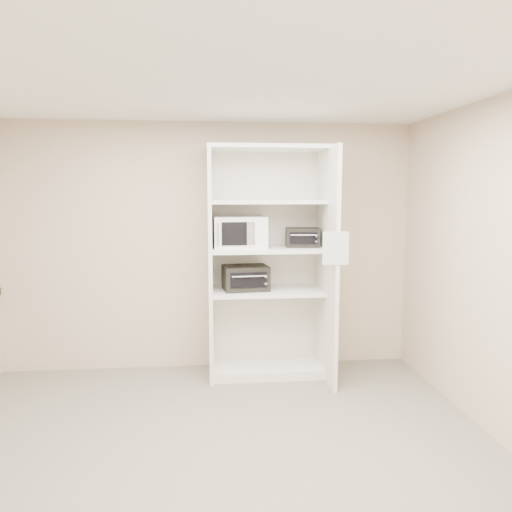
{
  "coord_description": "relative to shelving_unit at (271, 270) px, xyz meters",
  "views": [
    {
      "loc": [
        -0.0,
        -3.48,
        1.94
      ],
      "look_at": [
        0.47,
        1.37,
        1.32
      ],
      "focal_mm": 35.0,
      "sensor_mm": 36.0,
      "label": 1
    }
  ],
  "objects": [
    {
      "name": "floor",
      "position": [
        -0.67,
        -1.7,
        -1.13
      ],
      "size": [
        4.5,
        4.0,
        0.01
      ],
      "primitive_type": "cube",
      "color": "slate",
      "rests_on": "ground"
    },
    {
      "name": "ceiling",
      "position": [
        -0.67,
        -1.7,
        1.57
      ],
      "size": [
        4.5,
        4.0,
        0.01
      ],
      "primitive_type": "cube",
      "color": "white"
    },
    {
      "name": "wall_back",
      "position": [
        -0.67,
        0.3,
        0.22
      ],
      "size": [
        4.5,
        0.02,
        2.7
      ],
      "primitive_type": "cube",
      "color": "beige",
      "rests_on": "ground"
    },
    {
      "name": "wall_front",
      "position": [
        -0.67,
        -3.7,
        0.22
      ],
      "size": [
        4.5,
        0.02,
        2.7
      ],
      "primitive_type": "cube",
      "color": "beige",
      "rests_on": "ground"
    },
    {
      "name": "wall_right",
      "position": [
        1.58,
        -1.7,
        0.22
      ],
      "size": [
        0.02,
        4.0,
        2.7
      ],
      "primitive_type": "cube",
      "color": "beige",
      "rests_on": "ground"
    },
    {
      "name": "shelving_unit",
      "position": [
        0.0,
        0.0,
        0.0
      ],
      "size": [
        1.24,
        0.92,
        2.42
      ],
      "color": "white",
      "rests_on": "floor"
    },
    {
      "name": "microwave",
      "position": [
        -0.34,
        0.03,
        0.4
      ],
      "size": [
        0.56,
        0.43,
        0.33
      ],
      "primitive_type": "cube",
      "rotation": [
        0.0,
        0.0,
        0.04
      ],
      "color": "white",
      "rests_on": "shelving_unit"
    },
    {
      "name": "toaster_oven_upper",
      "position": [
        0.34,
        0.03,
        0.34
      ],
      "size": [
        0.38,
        0.3,
        0.2
      ],
      "primitive_type": "cube",
      "rotation": [
        0.0,
        0.0,
        -0.11
      ],
      "color": "black",
      "rests_on": "shelving_unit"
    },
    {
      "name": "toaster_oven_lower",
      "position": [
        -0.27,
        0.01,
        -0.08
      ],
      "size": [
        0.5,
        0.4,
        0.26
      ],
      "primitive_type": "cube",
      "rotation": [
        0.0,
        0.0,
        0.12
      ],
      "color": "black",
      "rests_on": "shelving_unit"
    },
    {
      "name": "paper_sign",
      "position": [
        0.53,
        -0.63,
        0.29
      ],
      "size": [
        0.24,
        0.02,
        0.31
      ],
      "primitive_type": "cube",
      "rotation": [
        0.0,
        0.0,
        -0.06
      ],
      "color": "white",
      "rests_on": "shelving_unit"
    }
  ]
}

